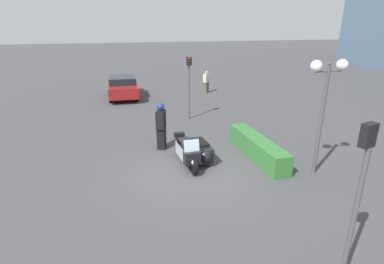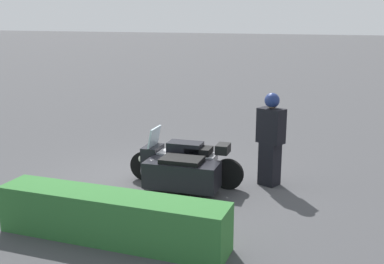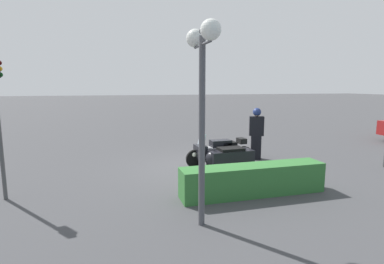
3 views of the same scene
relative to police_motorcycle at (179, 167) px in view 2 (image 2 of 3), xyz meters
The scene contains 4 objects.
ground_plane 0.88m from the police_motorcycle, 20.69° to the right, with size 160.00×160.00×0.00m, color #424244.
police_motorcycle is the anchor object (origin of this frame).
officer_rider 1.92m from the police_motorcycle, 151.76° to the right, with size 0.59×0.49×1.88m.
hedge_bush_curbside 2.42m from the police_motorcycle, 86.51° to the left, with size 3.64×0.66×0.74m, color #337033.
Camera 2 is at (-4.00, 8.61, 3.34)m, focal length 45.00 mm.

